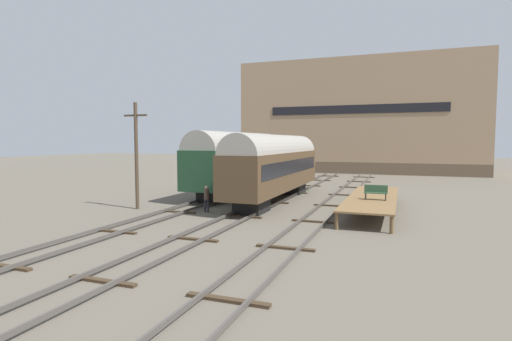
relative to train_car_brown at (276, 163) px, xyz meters
name	(u,v)px	position (x,y,z in m)	size (l,w,h in m)	color
ground_plane	(258,209)	(0.00, -3.85, -2.92)	(200.00, 200.00, 0.00)	#60594C
track_left	(200,204)	(-4.50, -3.85, -2.78)	(2.60, 60.00, 0.26)	#4C4742
track_middle	(258,207)	(0.00, -3.85, -2.78)	(2.60, 60.00, 0.26)	#4C4742
track_right	(324,211)	(4.50, -3.85, -2.78)	(2.60, 60.00, 0.26)	#4C4742
train_car_brown	(276,163)	(0.00, 0.00, 0.00)	(2.86, 15.71, 5.12)	black
train_car_green	(239,159)	(-4.50, 3.55, 0.14)	(3.08, 15.74, 5.41)	black
station_platform	(372,198)	(7.34, -2.14, -2.00)	(3.03, 12.55, 0.99)	brown
bench	(376,192)	(7.61, -3.45, -1.44)	(1.40, 0.40, 0.91)	#2D4C33
person_worker	(206,196)	(-2.77, -6.10, -1.87)	(0.32, 0.32, 1.74)	#282833
utility_pole	(136,154)	(-7.82, -6.55, 0.85)	(1.80, 0.24, 7.23)	#473828
warehouse_building	(359,117)	(2.67, 33.40, 5.31)	(34.43, 10.36, 16.46)	brown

